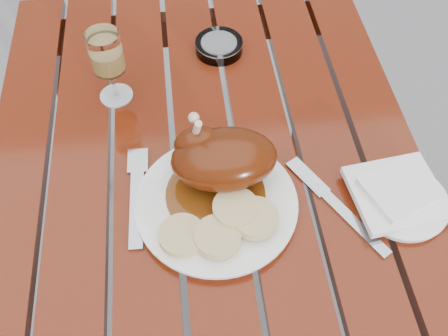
{
  "coord_description": "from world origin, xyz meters",
  "views": [
    {
      "loc": [
        -0.03,
        -0.48,
        1.49
      ],
      "look_at": [
        0.03,
        0.02,
        0.78
      ],
      "focal_mm": 40.0,
      "sensor_mm": 36.0,
      "label": 1
    }
  ],
  "objects_px": {
    "side_plate": "(402,201)",
    "ashtray": "(219,46)",
    "wine_glass": "(110,67)",
    "dinner_plate": "(217,204)",
    "table": "(213,277)"
  },
  "relations": [
    {
      "from": "side_plate",
      "to": "wine_glass",
      "type": "bearing_deg",
      "value": 147.21
    },
    {
      "from": "table",
      "to": "side_plate",
      "type": "distance_m",
      "value": 0.51
    },
    {
      "from": "dinner_plate",
      "to": "side_plate",
      "type": "xyz_separation_m",
      "value": [
        0.32,
        -0.03,
        -0.0
      ]
    },
    {
      "from": "wine_glass",
      "to": "side_plate",
      "type": "relative_size",
      "value": 0.99
    },
    {
      "from": "side_plate",
      "to": "table",
      "type": "bearing_deg",
      "value": 168.6
    },
    {
      "from": "side_plate",
      "to": "ashtray",
      "type": "distance_m",
      "value": 0.51
    },
    {
      "from": "dinner_plate",
      "to": "ashtray",
      "type": "distance_m",
      "value": 0.4
    },
    {
      "from": "table",
      "to": "side_plate",
      "type": "height_order",
      "value": "side_plate"
    },
    {
      "from": "table",
      "to": "ashtray",
      "type": "relative_size",
      "value": 11.61
    },
    {
      "from": "side_plate",
      "to": "ashtray",
      "type": "xyz_separation_m",
      "value": [
        -0.27,
        0.43,
        0.01
      ]
    },
    {
      "from": "wine_glass",
      "to": "ashtray",
      "type": "height_order",
      "value": "wine_glass"
    },
    {
      "from": "dinner_plate",
      "to": "table",
      "type": "bearing_deg",
      "value": 104.29
    },
    {
      "from": "ashtray",
      "to": "wine_glass",
      "type": "bearing_deg",
      "value": -153.25
    },
    {
      "from": "table",
      "to": "dinner_plate",
      "type": "relative_size",
      "value": 4.32
    },
    {
      "from": "table",
      "to": "wine_glass",
      "type": "distance_m",
      "value": 0.54
    }
  ]
}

